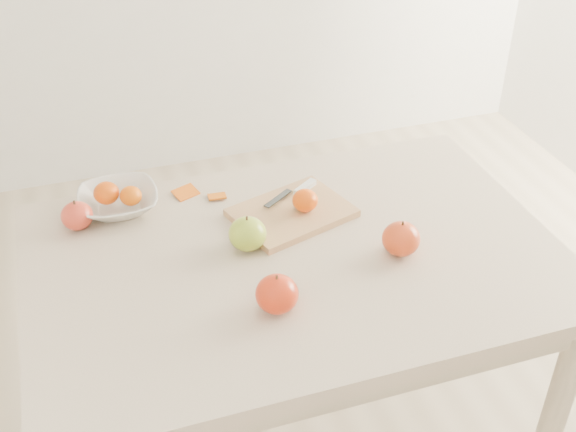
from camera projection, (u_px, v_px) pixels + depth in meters
name	position (u px, v px, depth m)	size (l,w,h in m)	color
table	(295.00, 287.00, 1.69)	(1.20, 0.80, 0.75)	beige
cutting_board	(292.00, 213.00, 1.75)	(0.27, 0.20, 0.02)	tan
board_tangerine	(305.00, 200.00, 1.73)	(0.06, 0.06, 0.05)	#E04507
fruit_bowl	(119.00, 201.00, 1.76)	(0.19, 0.19, 0.05)	silver
bowl_tangerine_near	(106.00, 193.00, 1.75)	(0.06, 0.06, 0.05)	#CF5B07
bowl_tangerine_far	(131.00, 196.00, 1.75)	(0.05, 0.05, 0.05)	#CD6007
orange_peel_a	(186.00, 194.00, 1.83)	(0.06, 0.04, 0.00)	#D2590E
orange_peel_b	(217.00, 197.00, 1.82)	(0.04, 0.04, 0.00)	#CA5B0E
paring_knife	(301.00, 189.00, 1.81)	(0.16, 0.09, 0.01)	white
apple_green	(247.00, 234.00, 1.63)	(0.09, 0.09, 0.08)	#6F9A18
apple_red_a	(77.00, 216.00, 1.70)	(0.08, 0.08, 0.07)	maroon
apple_red_e	(401.00, 239.00, 1.61)	(0.09, 0.09, 0.08)	maroon
apple_red_c	(277.00, 294.00, 1.46)	(0.09, 0.09, 0.08)	#9F1105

